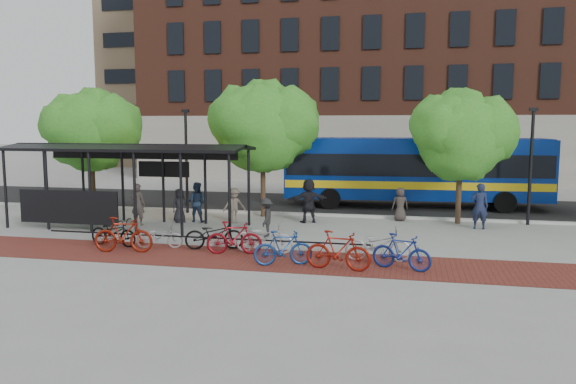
% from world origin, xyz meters
% --- Properties ---
extents(ground, '(160.00, 160.00, 0.00)m').
position_xyz_m(ground, '(0.00, 0.00, 0.00)').
color(ground, '#9E9E99').
rests_on(ground, ground).
extents(asphalt_street, '(160.00, 8.00, 0.01)m').
position_xyz_m(asphalt_street, '(0.00, 8.00, 0.01)').
color(asphalt_street, black).
rests_on(asphalt_street, ground).
extents(curb, '(160.00, 0.25, 0.12)m').
position_xyz_m(curb, '(0.00, 4.00, 0.06)').
color(curb, '#B7B7B2').
rests_on(curb, ground).
extents(brick_strip, '(24.00, 3.00, 0.01)m').
position_xyz_m(brick_strip, '(-2.00, -5.00, 0.00)').
color(brick_strip, maroon).
rests_on(brick_strip, ground).
extents(bike_rack_rail, '(12.00, 0.05, 0.95)m').
position_xyz_m(bike_rack_rail, '(-3.30, -4.10, 0.00)').
color(bike_rack_rail, black).
rests_on(bike_rack_rail, ground).
extents(building_brick, '(55.00, 14.00, 20.00)m').
position_xyz_m(building_brick, '(10.00, 26.00, 10.00)').
color(building_brick, brown).
rests_on(building_brick, ground).
extents(building_tower, '(22.00, 22.00, 30.00)m').
position_xyz_m(building_tower, '(-16.00, 40.00, 15.00)').
color(building_tower, '#7A664C').
rests_on(building_tower, ground).
extents(bus_shelter, '(10.60, 3.07, 3.60)m').
position_xyz_m(bus_shelter, '(-8.13, -0.48, 3.00)').
color(bus_shelter, black).
rests_on(bus_shelter, ground).
extents(tree_a, '(4.90, 4.00, 6.18)m').
position_xyz_m(tree_a, '(-11.91, 3.35, 4.24)').
color(tree_a, '#382619').
rests_on(tree_a, ground).
extents(tree_b, '(5.15, 4.20, 6.47)m').
position_xyz_m(tree_b, '(-2.90, 3.35, 4.46)').
color(tree_b, '#382619').
rests_on(tree_b, ground).
extents(tree_c, '(4.66, 3.80, 5.92)m').
position_xyz_m(tree_c, '(6.09, 3.35, 4.05)').
color(tree_c, '#382619').
rests_on(tree_c, ground).
extents(lamp_post_left, '(0.35, 0.20, 5.12)m').
position_xyz_m(lamp_post_left, '(-7.00, 3.60, 2.75)').
color(lamp_post_left, black).
rests_on(lamp_post_left, ground).
extents(lamp_post_right, '(0.35, 0.20, 5.12)m').
position_xyz_m(lamp_post_right, '(9.00, 3.60, 2.75)').
color(lamp_post_right, black).
rests_on(lamp_post_right, ground).
extents(bus, '(13.75, 3.86, 3.67)m').
position_xyz_m(bus, '(4.09, 7.97, 2.11)').
color(bus, navy).
rests_on(bus, ground).
extents(bike_0, '(2.03, 0.97, 1.02)m').
position_xyz_m(bike_0, '(-6.69, -4.17, 0.51)').
color(bike_0, black).
rests_on(bike_0, ground).
extents(bike_1, '(2.14, 0.88, 1.25)m').
position_xyz_m(bike_1, '(-5.82, -5.04, 0.62)').
color(bike_1, maroon).
rests_on(bike_1, ground).
extents(bike_2, '(1.76, 0.93, 0.88)m').
position_xyz_m(bike_2, '(-4.89, -4.15, 0.44)').
color(bike_2, '#9D9DA0').
rests_on(bike_2, ground).
extents(bike_4, '(2.19, 1.29, 1.09)m').
position_xyz_m(bike_4, '(-2.91, -3.92, 0.54)').
color(bike_4, black).
rests_on(bike_4, ground).
extents(bike_5, '(1.97, 0.91, 1.14)m').
position_xyz_m(bike_5, '(-1.99, -4.48, 0.57)').
color(bike_5, maroon).
rests_on(bike_5, ground).
extents(bike_6, '(2.09, 0.77, 1.09)m').
position_xyz_m(bike_6, '(-1.04, -4.07, 0.55)').
color(bike_6, '#BEBDC0').
rests_on(bike_6, ground).
extents(bike_7, '(1.93, 1.11, 1.12)m').
position_xyz_m(bike_7, '(-0.02, -5.61, 0.56)').
color(bike_7, navy).
rests_on(bike_7, ground).
extents(bike_9, '(2.08, 0.82, 1.22)m').
position_xyz_m(bike_9, '(1.75, -5.81, 0.61)').
color(bike_9, maroon).
rests_on(bike_9, ground).
extents(bike_10, '(2.19, 0.93, 1.12)m').
position_xyz_m(bike_10, '(2.88, -4.46, 0.56)').
color(bike_10, gray).
rests_on(bike_10, ground).
extents(bike_11, '(1.94, 1.06, 1.12)m').
position_xyz_m(bike_11, '(3.64, -5.39, 0.56)').
color(bike_11, navy).
rests_on(bike_11, ground).
extents(pedestrian_0, '(0.85, 0.89, 1.54)m').
position_xyz_m(pedestrian_0, '(-6.28, 0.95, 0.77)').
color(pedestrian_0, black).
rests_on(pedestrian_0, ground).
extents(pedestrian_1, '(0.72, 0.52, 1.85)m').
position_xyz_m(pedestrian_1, '(-7.77, -0.13, 0.93)').
color(pedestrian_1, '#39322E').
rests_on(pedestrian_1, ground).
extents(pedestrian_2, '(0.91, 0.72, 1.81)m').
position_xyz_m(pedestrian_2, '(-5.58, 1.24, 0.90)').
color(pedestrian_2, '#1C2B42').
rests_on(pedestrian_2, ground).
extents(pedestrian_3, '(1.18, 0.95, 1.60)m').
position_xyz_m(pedestrian_3, '(-3.80, 1.25, 0.80)').
color(pedestrian_3, brown).
rests_on(pedestrian_3, ground).
extents(pedestrian_5, '(1.90, 1.37, 1.98)m').
position_xyz_m(pedestrian_5, '(-0.58, 2.13, 0.99)').
color(pedestrian_5, black).
rests_on(pedestrian_5, ground).
extents(pedestrian_6, '(0.86, 0.68, 1.54)m').
position_xyz_m(pedestrian_6, '(3.46, 3.44, 0.77)').
color(pedestrian_6, '#38302D').
rests_on(pedestrian_6, ground).
extents(pedestrian_7, '(0.73, 0.50, 1.95)m').
position_xyz_m(pedestrian_7, '(6.77, 2.13, 0.98)').
color(pedestrian_7, '#1A213D').
rests_on(pedestrian_7, ground).
extents(pedestrian_9, '(0.68, 1.05, 1.55)m').
position_xyz_m(pedestrian_9, '(-1.65, -1.41, 0.77)').
color(pedestrian_9, black).
rests_on(pedestrian_9, ground).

